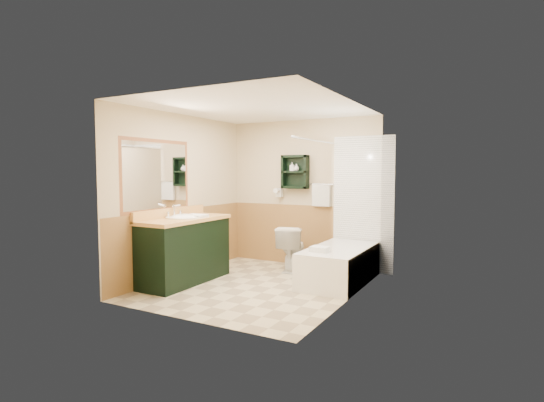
{
  "coord_description": "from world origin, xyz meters",
  "views": [
    {
      "loc": [
        2.89,
        -4.9,
        1.57
      ],
      "look_at": [
        0.12,
        0.2,
        1.15
      ],
      "focal_mm": 28.0,
      "sensor_mm": 36.0,
      "label": 1
    }
  ],
  "objects": [
    {
      "name": "floor",
      "position": [
        0.0,
        0.0,
        0.0
      ],
      "size": [
        3.0,
        3.0,
        0.0
      ],
      "primitive_type": "plane",
      "color": "beige",
      "rests_on": "ground"
    },
    {
      "name": "back_wall",
      "position": [
        0.0,
        1.52,
        1.2
      ],
      "size": [
        2.6,
        0.04,
        2.4
      ],
      "primitive_type": "cube",
      "color": "beige",
      "rests_on": "ground"
    },
    {
      "name": "left_wall",
      "position": [
        -1.32,
        0.0,
        1.2
      ],
      "size": [
        0.04,
        3.0,
        2.4
      ],
      "primitive_type": "cube",
      "color": "beige",
      "rests_on": "ground"
    },
    {
      "name": "right_wall",
      "position": [
        1.32,
        0.0,
        1.2
      ],
      "size": [
        0.04,
        3.0,
        2.4
      ],
      "primitive_type": "cube",
      "color": "beige",
      "rests_on": "ground"
    },
    {
      "name": "ceiling",
      "position": [
        0.0,
        0.0,
        2.42
      ],
      "size": [
        2.6,
        3.0,
        0.04
      ],
      "primitive_type": "cube",
      "color": "white",
      "rests_on": "back_wall"
    },
    {
      "name": "wainscot_left",
      "position": [
        -1.29,
        0.0,
        0.5
      ],
      "size": [
        2.98,
        2.98,
        1.0
      ],
      "primitive_type": null,
      "color": "#AE8546",
      "rests_on": "left_wall"
    },
    {
      "name": "wainscot_back",
      "position": [
        0.0,
        1.49,
        0.5
      ],
      "size": [
        2.58,
        2.58,
        1.0
      ],
      "primitive_type": null,
      "color": "#AE8546",
      "rests_on": "back_wall"
    },
    {
      "name": "mirror_frame",
      "position": [
        -1.27,
        -0.55,
        1.5
      ],
      "size": [
        1.3,
        1.3,
        1.0
      ],
      "primitive_type": null,
      "color": "brown",
      "rests_on": "left_wall"
    },
    {
      "name": "mirror_glass",
      "position": [
        -1.27,
        -0.55,
        1.5
      ],
      "size": [
        1.2,
        1.2,
        0.9
      ],
      "primitive_type": null,
      "color": "white",
      "rests_on": "left_wall"
    },
    {
      "name": "tile_right",
      "position": [
        1.28,
        0.75,
        1.05
      ],
      "size": [
        1.5,
        1.5,
        2.1
      ],
      "primitive_type": null,
      "color": "white",
      "rests_on": "right_wall"
    },
    {
      "name": "tile_back",
      "position": [
        1.03,
        1.48,
        1.05
      ],
      "size": [
        0.95,
        0.95,
        2.1
      ],
      "primitive_type": null,
      "color": "white",
      "rests_on": "back_wall"
    },
    {
      "name": "tile_accent",
      "position": [
        1.27,
        0.75,
        1.9
      ],
      "size": [
        1.5,
        1.5,
        0.1
      ],
      "primitive_type": null,
      "color": "#144831",
      "rests_on": "right_wall"
    },
    {
      "name": "wall_shelf",
      "position": [
        -0.1,
        1.41,
        1.55
      ],
      "size": [
        0.45,
        0.15,
        0.55
      ],
      "primitive_type": "cube",
      "color": "black",
      "rests_on": "back_wall"
    },
    {
      "name": "hair_dryer",
      "position": [
        -0.4,
        1.43,
        1.2
      ],
      "size": [
        0.1,
        0.24,
        0.18
      ],
      "primitive_type": null,
      "color": "white",
      "rests_on": "back_wall"
    },
    {
      "name": "towel_bar",
      "position": [
        0.35,
        1.45,
        1.35
      ],
      "size": [
        0.4,
        0.06,
        0.4
      ],
      "primitive_type": null,
      "color": "silver",
      "rests_on": "back_wall"
    },
    {
      "name": "curtain_rod",
      "position": [
        0.53,
        0.75,
        2.0
      ],
      "size": [
        0.03,
        1.6,
        0.03
      ],
      "primitive_type": "cylinder",
      "rotation": [
        1.57,
        0.0,
        0.0
      ],
      "color": "silver",
      "rests_on": "back_wall"
    },
    {
      "name": "shower_curtain",
      "position": [
        0.53,
        0.92,
        1.15
      ],
      "size": [
        1.05,
        1.05,
        1.7
      ],
      "primitive_type": null,
      "color": "#C0B791",
      "rests_on": "curtain_rod"
    },
    {
      "name": "vanity",
      "position": [
        -0.99,
        -0.31,
        0.46
      ],
      "size": [
        0.59,
        1.44,
        0.91
      ],
      "primitive_type": "cube",
      "color": "black",
      "rests_on": "ground"
    },
    {
      "name": "bathtub",
      "position": [
        0.93,
        0.71,
        0.25
      ],
      "size": [
        0.74,
        1.5,
        0.5
      ],
      "primitive_type": "cube",
      "color": "white",
      "rests_on": "ground"
    },
    {
      "name": "toilet",
      "position": [
        0.01,
        1.07,
        0.35
      ],
      "size": [
        0.56,
        0.79,
        0.69
      ],
      "primitive_type": "imported",
      "rotation": [
        0.0,
        0.0,
        3.4
      ],
      "color": "white",
      "rests_on": "ground"
    },
    {
      "name": "counter_towel",
      "position": [
        -0.89,
        -0.19,
        0.93
      ],
      "size": [
        0.3,
        0.24,
        0.04
      ],
      "primitive_type": "cube",
      "color": "silver",
      "rests_on": "vanity"
    },
    {
      "name": "vanity_book",
      "position": [
        -1.16,
        -0.09,
        1.03
      ],
      "size": [
        0.17,
        0.03,
        0.23
      ],
      "primitive_type": "imported",
      "rotation": [
        0.0,
        0.0,
        0.07
      ],
      "color": "black",
      "rests_on": "vanity"
    },
    {
      "name": "tub_towel",
      "position": [
        0.8,
        0.28,
        0.53
      ],
      "size": [
        0.23,
        0.19,
        0.07
      ],
      "primitive_type": "cube",
      "color": "silver",
      "rests_on": "bathtub"
    },
    {
      "name": "soap_bottle_a",
      "position": [
        -0.15,
        1.4,
        1.6
      ],
      "size": [
        0.09,
        0.15,
        0.07
      ],
      "primitive_type": "imported",
      "rotation": [
        0.0,
        0.0,
        0.18
      ],
      "color": "white",
      "rests_on": "wall_shelf"
    },
    {
      "name": "soap_bottle_b",
      "position": [
        -0.07,
        1.4,
        1.61
      ],
      "size": [
        0.1,
        0.12,
        0.09
      ],
      "primitive_type": "imported",
      "rotation": [
        0.0,
        0.0,
        -0.1
      ],
      "color": "white",
      "rests_on": "wall_shelf"
    }
  ]
}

